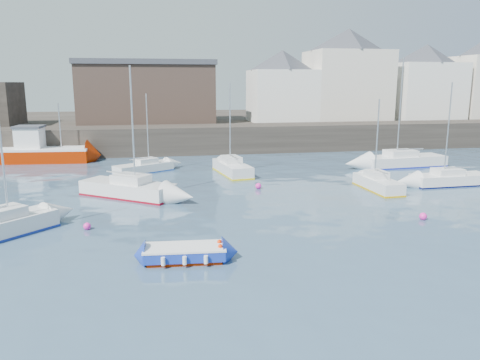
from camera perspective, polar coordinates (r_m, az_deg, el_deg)
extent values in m
plane|color=#2D4760|center=(19.82, 6.53, -11.28)|extent=(220.00, 220.00, 0.00)
cube|color=#28231E|center=(53.05, -4.60, 5.00)|extent=(90.00, 5.00, 3.00)
cube|color=#28231E|center=(70.89, -6.16, 6.59)|extent=(90.00, 32.00, 2.80)
cube|color=beige|center=(64.64, 12.87, 11.11)|extent=(10.00, 8.00, 9.00)
pyramid|color=#3A3D44|center=(64.87, 13.12, 16.32)|extent=(13.36, 13.36, 2.80)
cube|color=white|center=(69.30, 21.52, 10.00)|extent=(9.00, 7.00, 7.50)
pyramid|color=#3A3D44|center=(69.40, 21.84, 14.10)|extent=(11.88, 11.88, 2.45)
cube|color=white|center=(61.19, 5.12, 10.16)|extent=(8.00, 7.00, 6.50)
pyramid|color=#3A3D44|center=(61.23, 5.20, 14.35)|extent=(11.14, 11.14, 2.45)
cube|color=#3D2D26|center=(60.41, -11.26, 10.20)|extent=(16.00, 10.00, 7.00)
cube|color=#3A3D44|center=(60.44, -11.41, 13.80)|extent=(16.40, 10.40, 0.60)
cube|color=#991E00|center=(21.13, -6.74, -9.56)|extent=(3.33, 1.57, 0.16)
cube|color=#1834A7|center=(21.02, -6.76, -8.80)|extent=(3.62, 1.77, 0.44)
cube|color=white|center=(20.93, -6.78, -8.13)|extent=(3.69, 1.80, 0.08)
cube|color=white|center=(20.99, -6.76, -8.62)|extent=(2.89, 1.26, 0.40)
cube|color=tan|center=(20.96, -6.77, -8.36)|extent=(0.33, 1.07, 0.06)
cylinder|color=white|center=(21.86, -9.14, -8.13)|extent=(0.18, 0.18, 0.35)
cylinder|color=white|center=(20.26, -9.37, -9.77)|extent=(0.18, 0.18, 0.35)
cylinder|color=white|center=(21.83, -6.75, -8.08)|extent=(0.18, 0.18, 0.35)
cylinder|color=white|center=(20.23, -6.77, -9.72)|extent=(0.18, 0.18, 0.35)
cylinder|color=white|center=(21.84, -4.35, -8.03)|extent=(0.18, 0.18, 0.35)
cylinder|color=white|center=(20.24, -4.17, -9.66)|extent=(0.18, 0.18, 0.35)
cube|color=#991E00|center=(50.54, -22.66, 2.75)|extent=(8.98, 4.02, 1.20)
cube|color=white|center=(50.45, -22.72, 3.55)|extent=(8.98, 4.02, 0.22)
cube|color=white|center=(50.72, -24.24, 4.71)|extent=(2.58, 2.38, 1.96)
cube|color=#3A3D44|center=(50.62, -24.34, 5.93)|extent=(2.82, 2.62, 0.22)
cylinder|color=silver|center=(49.75, -21.12, 6.23)|extent=(0.11, 0.11, 4.37)
cube|color=silver|center=(26.85, -26.97, -3.59)|extent=(2.42, 2.43, 0.53)
cylinder|color=silver|center=(26.41, -27.04, 3.00)|extent=(0.11, 0.11, 6.69)
cube|color=silver|center=(33.18, -13.54, -1.13)|extent=(6.77, 5.79, 1.02)
cube|color=maroon|center=(33.28, -13.51, -1.87)|extent=(6.84, 5.85, 0.14)
cube|color=silver|center=(32.81, -13.15, 0.16)|extent=(2.89, 2.73, 0.57)
cylinder|color=silver|center=(32.08, -12.97, 6.47)|extent=(0.11, 0.11, 7.82)
cube|color=silver|center=(35.76, 16.45, -0.47)|extent=(1.76, 5.01, 0.89)
cube|color=#CF9D04|center=(35.84, 16.41, -1.08)|extent=(1.78, 5.06, 0.12)
cube|color=silver|center=(35.83, 16.32, 0.69)|extent=(1.25, 1.78, 0.50)
cylinder|color=silver|center=(35.66, 16.37, 4.87)|extent=(0.10, 0.10, 5.70)
cube|color=silver|center=(39.47, 24.27, 0.04)|extent=(6.09, 2.11, 0.83)
cube|color=#070B39|center=(39.54, 24.22, -0.47)|extent=(6.15, 2.13, 0.11)
cube|color=silver|center=(39.18, 23.99, 0.95)|extent=(2.15, 1.51, 0.46)
cylinder|color=silver|center=(38.58, 24.03, 5.66)|extent=(0.09, 0.09, 6.93)
cube|color=silver|center=(40.37, -0.95, 1.43)|extent=(2.72, 6.10, 0.96)
cube|color=yellow|center=(40.45, -0.95, 0.85)|extent=(2.75, 6.16, 0.13)
cube|color=silver|center=(40.52, -1.08, 2.54)|extent=(1.70, 2.24, 0.53)
cylinder|color=silver|center=(40.42, -1.23, 6.97)|extent=(0.11, 0.11, 6.77)
cube|color=silver|center=(46.62, 19.33, 2.19)|extent=(7.98, 3.14, 1.00)
cube|color=#1A29A3|center=(46.69, 19.29, 1.66)|extent=(8.06, 3.17, 0.13)
cube|color=silver|center=(46.29, 18.99, 3.12)|extent=(2.88, 2.09, 0.56)
cylinder|color=silver|center=(45.67, 18.94, 8.33)|extent=(0.11, 0.11, 8.97)
cube|color=silver|center=(41.92, -11.65, 1.45)|extent=(5.33, 4.24, 0.79)
cube|color=#1C4598|center=(41.99, -11.63, 0.99)|extent=(5.38, 4.28, 0.10)
cube|color=silver|center=(41.96, -11.38, 2.32)|extent=(2.23, 2.05, 0.44)
cylinder|color=silver|center=(41.74, -11.23, 6.16)|extent=(0.09, 0.09, 6.04)
sphere|color=#FE26A9|center=(26.58, -18.12, -5.75)|extent=(0.40, 0.40, 0.40)
sphere|color=#FE26A9|center=(29.01, 21.39, -4.52)|extent=(0.44, 0.44, 0.44)
sphere|color=#FE26A9|center=(34.82, 2.25, -1.07)|extent=(0.45, 0.45, 0.45)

